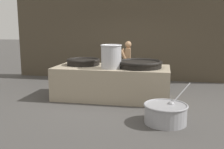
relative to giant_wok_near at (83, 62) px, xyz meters
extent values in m
plane|color=#474442|center=(0.87, -0.17, -0.98)|extent=(60.00, 60.00, 0.00)
cube|color=#4C4233|center=(0.87, 2.61, 1.23)|extent=(8.63, 0.24, 4.42)
cube|color=tan|center=(0.87, -0.17, -0.54)|extent=(3.11, 1.42, 0.88)
cylinder|color=black|center=(0.00, 0.00, -0.03)|extent=(0.92, 0.92, 0.14)
torus|color=black|center=(0.00, 0.00, 0.04)|extent=(0.96, 0.96, 0.07)
cylinder|color=black|center=(1.63, -0.18, -0.02)|extent=(1.16, 1.16, 0.14)
torus|color=black|center=(1.63, -0.18, 0.05)|extent=(1.20, 1.20, 0.09)
cylinder|color=#B7B7BC|center=(0.90, -0.45, 0.21)|extent=(0.53, 0.53, 0.60)
torus|color=#B7B7BC|center=(0.90, -0.45, 0.51)|extent=(0.57, 0.57, 0.04)
cylinder|color=#9E7551|center=(1.15, 0.97, -0.61)|extent=(0.11, 0.11, 0.74)
cylinder|color=#9E7551|center=(1.14, 1.13, -0.61)|extent=(0.11, 0.11, 0.74)
cube|color=#334C72|center=(1.14, 1.05, -0.46)|extent=(0.19, 0.24, 0.48)
cube|color=#9E7551|center=(1.14, 1.05, 0.04)|extent=(0.18, 0.46, 0.55)
cylinder|color=#9E7551|center=(1.07, 0.82, 0.04)|extent=(0.31, 0.11, 0.51)
cylinder|color=#9E7551|center=(1.03, 1.27, 0.04)|extent=(0.31, 0.11, 0.51)
sphere|color=#9E7551|center=(1.14, 1.05, 0.43)|extent=(0.21, 0.21, 0.21)
cylinder|color=#9E9EA3|center=(2.33, -1.87, -0.79)|extent=(0.86, 0.86, 0.38)
torus|color=#9E9EA3|center=(2.33, -1.87, -0.59)|extent=(0.91, 0.91, 0.04)
cylinder|color=tan|center=(2.33, -1.87, -0.70)|extent=(0.76, 0.76, 0.10)
sphere|color=#9E9EA3|center=(2.43, -1.77, -0.61)|extent=(0.16, 0.16, 0.16)
cylinder|color=#9E9EA3|center=(2.63, -1.57, -0.41)|extent=(0.42, 0.43, 0.42)
camera|label=1|loc=(2.25, -7.13, 0.98)|focal=42.00mm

